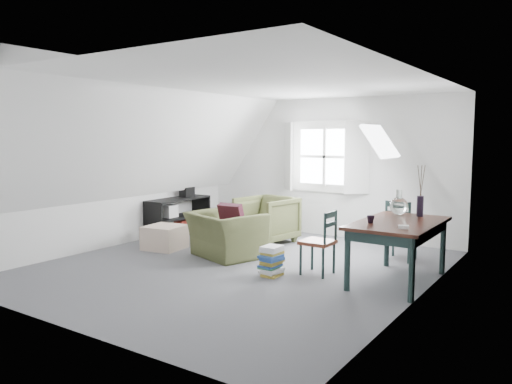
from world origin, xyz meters
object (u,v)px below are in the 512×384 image
Objects in this scene: ottoman at (165,237)px; dining_chair_far at (401,229)px; dining_table at (399,230)px; magazine_stack at (272,261)px; dining_chair_near at (320,241)px; media_shelf at (177,219)px; armchair_near at (226,257)px; armchair_far at (266,242)px.

ottoman is 3.69m from dining_chair_far.
ottoman is 0.37× the size of dining_table.
dining_chair_far is 2.10m from magazine_stack.
dining_chair_far is 1.49m from dining_chair_near.
dining_table is at bearing 106.51° from dining_chair_far.
ottoman is 1.16m from media_shelf.
ottoman is at bearing 170.68° from magazine_stack.
magazine_stack is (1.13, -0.50, 0.20)m from armchair_near.
armchair_far is at bearing 124.52° from magazine_stack.
magazine_stack reaches higher than armchair_near.
dining_chair_near is (-0.96, -0.24, -0.22)m from dining_table.
magazine_stack is (1.18, -1.71, 0.20)m from armchair_far.
magazine_stack is at bearing -21.04° from media_shelf.
media_shelf reaches higher than armchair_near.
media_shelf is at bearing -6.70° from armchair_near.
dining_table reaches higher than media_shelf.
dining_table is 3.92× the size of magazine_stack.
dining_chair_far reaches higher than ottoman.
armchair_near is 2.67× the size of magazine_stack.
ottoman reaches higher than armchair_near.
armchair_far is 2.17m from dining_chair_near.
armchair_far is 1.74m from ottoman.
dining_chair_near is at bearing 65.07° from dining_chair_far.
dining_chair_far is 4.06m from media_shelf.
armchair_near is 1.83× the size of ottoman.
dining_table reaches higher than magazine_stack.
ottoman is at bearing -119.80° from armchair_far.
magazine_stack is at bearing -45.96° from armchair_far.
magazine_stack is at bearing 174.77° from armchair_near.
dining_chair_far reaches higher than dining_chair_near.
media_shelf is at bearing -85.26° from dining_chair_near.
media_shelf is (-1.78, 0.84, 0.31)m from armchair_near.
ottoman is 1.46× the size of magazine_stack.
magazine_stack reaches higher than ottoman.
armchair_near is 1.22m from armchair_far.
ottoman is at bearing -53.15° from media_shelf.
dining_chair_far is at bearing 10.48° from armchair_far.
dining_table is at bearing -158.30° from armchair_near.
armchair_far reaches higher than ottoman.
media_shelf is (-4.04, -0.41, -0.16)m from dining_chair_far.
magazine_stack is at bearing -155.42° from dining_table.
media_shelf is at bearing 155.28° from magazine_stack.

